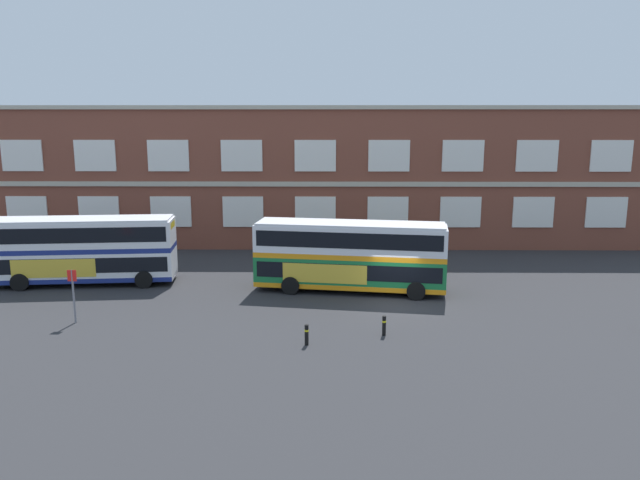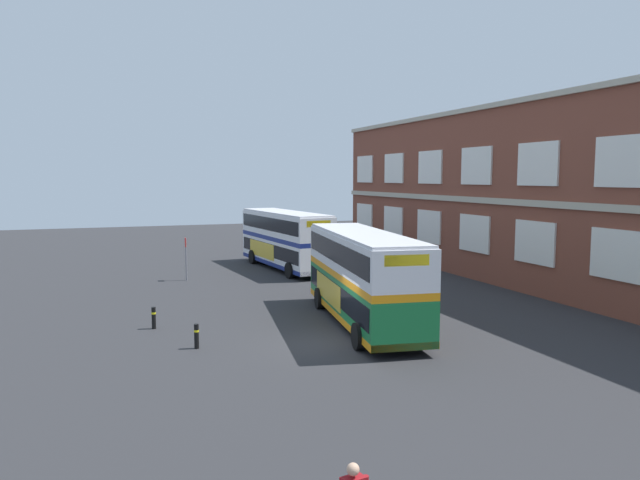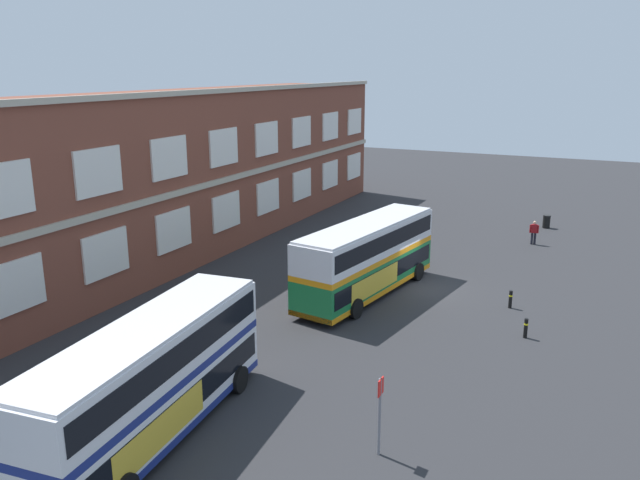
{
  "view_description": "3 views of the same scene",
  "coord_description": "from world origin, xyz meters",
  "px_view_note": "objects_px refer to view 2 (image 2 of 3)",
  "views": [
    {
      "loc": [
        -3.83,
        -32.34,
        10.11
      ],
      "look_at": [
        -4.17,
        0.92,
        3.4
      ],
      "focal_mm": 34.66,
      "sensor_mm": 36.0,
      "label": 1
    },
    {
      "loc": [
        20.9,
        -8.0,
        6.48
      ],
      "look_at": [
        -6.83,
        2.32,
        3.31
      ],
      "focal_mm": 32.95,
      "sensor_mm": 36.0,
      "label": 2
    },
    {
      "loc": [
        -33.53,
        -9.23,
        12.17
      ],
      "look_at": [
        -7.58,
        3.1,
        4.35
      ],
      "focal_mm": 35.8,
      "sensor_mm": 36.0,
      "label": 3
    }
  ],
  "objects_px": {
    "double_decker_near": "(285,239)",
    "safety_bollard_east": "(197,336)",
    "bus_stand_flag": "(186,255)",
    "double_decker_middle": "(363,276)",
    "safety_bollard_west": "(154,317)"
  },
  "relations": [
    {
      "from": "bus_stand_flag",
      "to": "safety_bollard_west",
      "type": "xyz_separation_m",
      "value": [
        11.61,
        -2.94,
        -1.14
      ]
    },
    {
      "from": "double_decker_near",
      "to": "safety_bollard_east",
      "type": "relative_size",
      "value": 11.78
    },
    {
      "from": "double_decker_middle",
      "to": "safety_bollard_west",
      "type": "xyz_separation_m",
      "value": [
        -2.27,
        -8.8,
        -1.66
      ]
    },
    {
      "from": "double_decker_near",
      "to": "safety_bollard_east",
      "type": "distance_m",
      "value": 19.75
    },
    {
      "from": "double_decker_middle",
      "to": "bus_stand_flag",
      "type": "relative_size",
      "value": 4.17
    },
    {
      "from": "double_decker_near",
      "to": "bus_stand_flag",
      "type": "relative_size",
      "value": 4.15
    },
    {
      "from": "double_decker_middle",
      "to": "safety_bollard_west",
      "type": "distance_m",
      "value": 9.24
    },
    {
      "from": "double_decker_near",
      "to": "double_decker_middle",
      "type": "distance_m",
      "value": 16.3
    },
    {
      "from": "double_decker_near",
      "to": "double_decker_middle",
      "type": "xyz_separation_m",
      "value": [
        16.24,
        -1.37,
        0.0
      ]
    },
    {
      "from": "double_decker_middle",
      "to": "safety_bollard_east",
      "type": "relative_size",
      "value": 11.85
    },
    {
      "from": "safety_bollard_west",
      "to": "safety_bollard_east",
      "type": "height_order",
      "value": "same"
    },
    {
      "from": "bus_stand_flag",
      "to": "safety_bollard_west",
      "type": "distance_m",
      "value": 12.03
    },
    {
      "from": "double_decker_near",
      "to": "bus_stand_flag",
      "type": "xyz_separation_m",
      "value": [
        2.36,
        -7.23,
        -0.51
      ]
    },
    {
      "from": "double_decker_near",
      "to": "safety_bollard_east",
      "type": "bearing_deg",
      "value": -26.87
    },
    {
      "from": "safety_bollard_east",
      "to": "double_decker_middle",
      "type": "bearing_deg",
      "value": 99.93
    }
  ]
}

